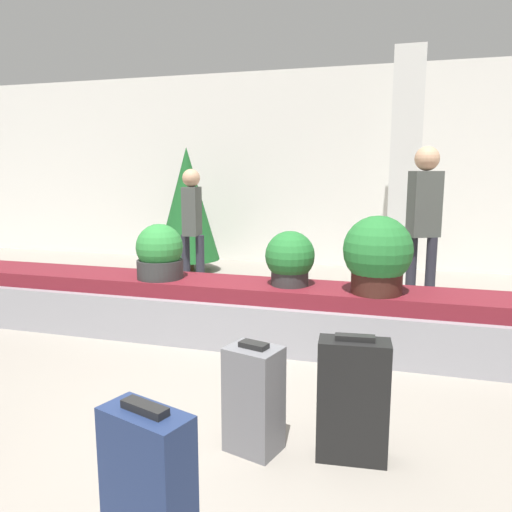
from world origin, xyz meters
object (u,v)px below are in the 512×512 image
object	(u,v)px
suitcase_2	(254,399)
potted_plant_1	(290,259)
traveler_0	(192,221)
decorated_tree	(187,204)
potted_plant_0	(160,253)
pillar	(405,169)
suitcase_0	(353,400)
suitcase_1	(149,505)
potted_plant_2	(378,255)
traveler_1	(424,215)

from	to	relation	value
suitcase_2	potted_plant_1	xyz separation A→B (m)	(-0.19, 1.77, 0.49)
traveler_0	decorated_tree	bearing A→B (deg)	18.05
potted_plant_0	pillar	bearing A→B (deg)	54.08
potted_plant_1	suitcase_0	bearing A→B (deg)	-66.79
suitcase_0	traveler_0	size ratio (longest dim) A/B	0.45
suitcase_0	suitcase_1	bearing A→B (deg)	-124.88
potted_plant_1	traveler_0	bearing A→B (deg)	136.48
pillar	suitcase_1	bearing A→B (deg)	-98.31
potted_plant_2	traveler_0	size ratio (longest dim) A/B	0.41
suitcase_0	potted_plant_2	bearing A→B (deg)	83.37
suitcase_1	potted_plant_1	size ratio (longest dim) A/B	1.56
traveler_1	suitcase_0	bearing A→B (deg)	-127.27
potted_plant_0	suitcase_2	bearing A→B (deg)	-49.89
pillar	suitcase_1	distance (m)	6.01
pillar	suitcase_2	bearing A→B (deg)	-99.10
suitcase_1	suitcase_0	bearing A→B (deg)	78.66
traveler_0	decorated_tree	xyz separation A→B (m)	(-0.69, 1.40, 0.11)
suitcase_1	traveler_1	world-z (taller)	traveler_1
pillar	potted_plant_0	world-z (taller)	pillar
potted_plant_0	potted_plant_2	bearing A→B (deg)	-0.74
suitcase_0	suitcase_2	distance (m)	0.55
decorated_tree	potted_plant_0	bearing A→B (deg)	-70.83
suitcase_1	decorated_tree	bearing A→B (deg)	130.58
suitcase_2	traveler_0	world-z (taller)	traveler_0
potted_plant_0	traveler_0	world-z (taller)	traveler_0
suitcase_2	potted_plant_2	xyz separation A→B (m)	(0.57, 1.69, 0.57)
pillar	potted_plant_1	size ratio (longest dim) A/B	6.53
traveler_0	decorated_tree	size ratio (longest dim) A/B	0.83
potted_plant_0	traveler_0	distance (m)	1.63
traveler_0	suitcase_0	bearing A→B (deg)	-152.17
potted_plant_1	traveler_0	world-z (taller)	traveler_0
traveler_0	traveler_1	size ratio (longest dim) A/B	0.87
potted_plant_2	traveler_0	bearing A→B (deg)	145.82
pillar	potted_plant_0	bearing A→B (deg)	-125.92
suitcase_0	suitcase_2	xyz separation A→B (m)	(-0.54, -0.07, -0.04)
suitcase_2	potted_plant_1	distance (m)	1.85
suitcase_1	potted_plant_2	xyz separation A→B (m)	(0.66, 2.75, 0.51)
suitcase_1	potted_plant_0	xyz separation A→B (m)	(-1.36, 2.77, 0.43)
pillar	potted_plant_1	world-z (taller)	pillar
pillar	potted_plant_1	xyz separation A→B (m)	(-0.95, -2.99, -0.81)
suitcase_0	decorated_tree	bearing A→B (deg)	117.58
pillar	traveler_1	distance (m)	1.79
suitcase_1	potted_plant_0	size ratio (longest dim) A/B	1.46
pillar	potted_plant_2	world-z (taller)	pillar
pillar	potted_plant_1	distance (m)	3.24
potted_plant_0	traveler_1	world-z (taller)	traveler_1
decorated_tree	suitcase_1	bearing A→B (deg)	-67.40
pillar	traveler_1	world-z (taller)	pillar
pillar	suitcase_2	distance (m)	5.00
suitcase_0	suitcase_2	size ratio (longest dim) A/B	1.11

